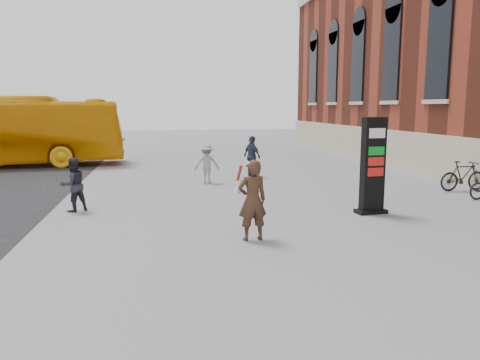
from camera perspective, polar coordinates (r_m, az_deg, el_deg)
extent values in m
plane|color=#9E9EA3|center=(10.65, 0.90, -7.12)|extent=(100.00, 100.00, 0.00)
cube|color=beige|center=(19.76, 25.37, 2.13)|extent=(0.18, 44.00, 1.80)
cube|color=black|center=(13.38, 15.88, 1.67)|extent=(0.67, 0.34, 2.67)
cube|color=black|center=(13.59, 15.65, -3.69)|extent=(0.90, 0.52, 0.11)
cube|color=white|center=(13.30, 16.05, 5.55)|extent=(0.51, 0.35, 0.27)
cube|color=#07681E|center=(13.33, 15.96, 3.49)|extent=(0.51, 0.35, 0.23)
cube|color=#9B160F|center=(13.36, 15.90, 2.26)|extent=(0.51, 0.35, 0.23)
cube|color=#9B160F|center=(13.39, 15.85, 1.04)|extent=(0.51, 0.35, 0.23)
imported|color=#331E15|center=(10.31, 1.52, -2.49)|extent=(0.71, 0.51, 1.81)
cylinder|color=white|center=(10.18, 1.54, 2.05)|extent=(0.25, 0.25, 0.06)
cone|color=white|center=(10.57, 2.18, -0.42)|extent=(0.26, 0.27, 0.44)
cylinder|color=#933517|center=(10.53, 2.19, 1.00)|extent=(0.14, 0.16, 0.37)
cone|color=white|center=(10.44, -0.07, -0.53)|extent=(0.27, 0.26, 0.44)
cylinder|color=#933517|center=(10.40, -0.07, 0.91)|extent=(0.15, 0.14, 0.37)
imported|color=#26242E|center=(13.99, -19.67, -0.55)|extent=(0.94, 0.91, 1.53)
imported|color=gray|center=(18.26, -4.06, 2.03)|extent=(1.02, 0.64, 1.51)
imported|color=#2C3B4A|center=(19.79, 1.48, 2.90)|extent=(0.84, 1.10, 1.73)
imported|color=black|center=(18.21, 25.57, 0.45)|extent=(1.80, 0.56, 1.07)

